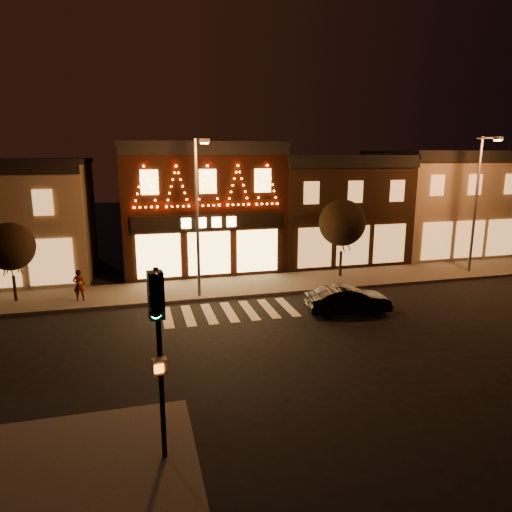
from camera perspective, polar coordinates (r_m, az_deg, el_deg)
name	(u,v)px	position (r m, az deg, el deg)	size (l,w,h in m)	color
ground	(249,344)	(19.04, -0.89, -10.85)	(120.00, 120.00, 0.00)	black
sidewalk_far	(249,285)	(26.79, -0.84, -3.68)	(44.00, 4.00, 0.15)	#47423D
sidewalk_near	(42,506)	(12.29, -25.04, -26.29)	(7.00, 7.00, 0.15)	#47423D
building_pulp	(199,205)	(31.41, -7.08, 6.25)	(10.20, 8.34, 8.30)	black
building_right_a	(329,207)	(34.06, 9.06, 5.99)	(9.20, 8.28, 7.50)	#332012
building_right_b	(436,202)	(38.55, 21.49, 6.26)	(9.20, 8.28, 7.80)	#7D6D59
traffic_signal_near	(158,329)	(11.00, -12.08, -8.92)	(0.38, 0.51, 4.88)	black
streetlamp_mid	(198,207)	(23.68, -7.19, 6.12)	(0.58, 1.88, 8.18)	#59595E
streetlamp_right	(479,195)	(31.78, 25.93, 6.88)	(0.73, 1.94, 8.46)	#59595E
tree_left	(10,247)	(26.25, -28.25, 1.02)	(2.43, 2.43, 4.06)	black
tree_right	(342,223)	(28.43, 10.65, 4.07)	(2.84, 2.84, 4.75)	black
dark_sedan	(348,300)	(22.71, 11.36, -5.37)	(1.42, 4.06, 1.34)	black
pedestrian	(79,285)	(25.28, -21.09, -3.40)	(0.61, 0.40, 1.66)	gray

